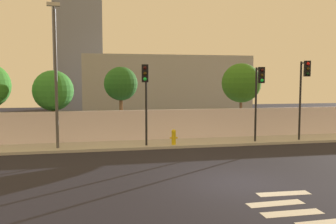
# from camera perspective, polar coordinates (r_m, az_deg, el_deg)

# --- Properties ---
(ground_plane) EXTENTS (80.00, 80.00, 0.00)m
(ground_plane) POSITION_cam_1_polar(r_m,az_deg,el_deg) (14.07, 10.34, -10.67)
(ground_plane) COLOR #1F1F2B
(sidewalk) EXTENTS (36.00, 2.40, 0.15)m
(sidewalk) POSITION_cam_1_polar(r_m,az_deg,el_deg) (21.68, 2.06, -4.83)
(sidewalk) COLOR #B1B1B1
(sidewalk) RESTS_ON ground
(perimeter_wall) EXTENTS (36.00, 0.18, 1.80)m
(perimeter_wall) POSITION_cam_1_polar(r_m,az_deg,el_deg) (22.77, 1.28, -1.87)
(perimeter_wall) COLOR silver
(perimeter_wall) RESTS_ON sidewalk
(crosswalk_marking) EXTENTS (2.75, 4.73, 0.01)m
(crosswalk_marking) POSITION_cam_1_polar(r_m,az_deg,el_deg) (11.24, 20.78, -14.99)
(crosswalk_marking) COLOR silver
(crosswalk_marking) RESTS_ON ground
(traffic_light_left) EXTENTS (0.52, 1.73, 4.39)m
(traffic_light_left) POSITION_cam_1_polar(r_m,az_deg,el_deg) (19.46, -3.47, 3.84)
(traffic_light_left) COLOR black
(traffic_light_left) RESTS_ON sidewalk
(traffic_light_center) EXTENTS (0.36, 1.10, 4.33)m
(traffic_light_center) POSITION_cam_1_polar(r_m,az_deg,el_deg) (21.76, 13.82, 3.63)
(traffic_light_center) COLOR black
(traffic_light_center) RESTS_ON sidewalk
(traffic_light_right) EXTENTS (0.42, 1.17, 4.70)m
(traffic_light_right) POSITION_cam_1_polar(r_m,az_deg,el_deg) (23.10, 20.19, 4.19)
(traffic_light_right) COLOR black
(traffic_light_right) RESTS_ON sidewalk
(street_lamp_curbside) EXTENTS (0.62, 2.26, 7.26)m
(street_lamp_curbside) POSITION_cam_1_polar(r_m,az_deg,el_deg) (20.05, -16.91, 6.71)
(street_lamp_curbside) COLOR #4C4C51
(street_lamp_curbside) RESTS_ON sidewalk
(fire_hydrant) EXTENTS (0.44, 0.26, 0.86)m
(fire_hydrant) POSITION_cam_1_polar(r_m,az_deg,el_deg) (20.71, 0.88, -3.78)
(fire_hydrant) COLOR gold
(fire_hydrant) RESTS_ON sidewalk
(roadside_tree_midleft) EXTENTS (2.40, 2.40, 4.33)m
(roadside_tree_midleft) POSITION_cam_1_polar(r_m,az_deg,el_deg) (23.03, -17.26, 3.12)
(roadside_tree_midleft) COLOR brown
(roadside_tree_midleft) RESTS_ON ground
(roadside_tree_midright) EXTENTS (2.08, 2.08, 4.57)m
(roadside_tree_midright) POSITION_cam_1_polar(r_m,az_deg,el_deg) (23.01, -7.26, 4.26)
(roadside_tree_midright) COLOR brown
(roadside_tree_midright) RESTS_ON ground
(roadside_tree_rightmost) EXTENTS (2.59, 2.59, 4.85)m
(roadside_tree_rightmost) POSITION_cam_1_polar(r_m,az_deg,el_deg) (24.94, 11.21, 4.38)
(roadside_tree_rightmost) COLOR brown
(roadside_tree_rightmost) RESTS_ON ground
(low_building_distant) EXTENTS (15.95, 6.00, 6.03)m
(low_building_distant) POSITION_cam_1_polar(r_m,az_deg,el_deg) (36.75, -0.46, 3.84)
(low_building_distant) COLOR #9D9D9D
(low_building_distant) RESTS_ON ground
(tower_on_skyline) EXTENTS (5.75, 5.00, 23.74)m
(tower_on_skyline) POSITION_cam_1_polar(r_m,az_deg,el_deg) (48.69, -13.70, 14.46)
(tower_on_skyline) COLOR slate
(tower_on_skyline) RESTS_ON ground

